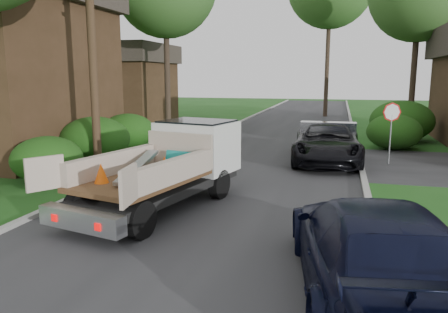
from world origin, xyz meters
name	(u,v)px	position (x,y,z in m)	size (l,w,h in m)	color
ground	(195,226)	(0.00, 0.00, 0.00)	(120.00, 120.00, 0.00)	#1B4F16
road	(265,154)	(0.00, 10.00, 0.00)	(8.00, 90.00, 0.02)	#28282B
curb_left	(180,149)	(-4.10, 10.00, 0.06)	(0.20, 90.00, 0.12)	#9E9E99
curb_right	(359,157)	(4.10, 10.00, 0.06)	(0.20, 90.00, 0.12)	#9E9E99
stop_sign	(391,120)	(5.20, 9.00, 1.78)	(0.71, 0.32, 2.48)	slate
utility_pole	(91,28)	(-5.48, 4.98, 5.17)	(2.42, 1.25, 10.00)	#382619
house_left_far	(120,82)	(-13.50, 22.00, 3.05)	(7.56, 7.56, 6.00)	#3A2717
hedge_left_a	(47,159)	(-6.20, 3.00, 0.77)	(2.34, 2.34, 1.53)	#11430F
hedge_left_b	(95,139)	(-6.50, 6.50, 0.94)	(2.86, 2.86, 1.87)	#11430F
hedge_left_c	(128,131)	(-6.80, 10.00, 0.85)	(2.60, 2.60, 1.70)	#11430F
hedge_right_a	(394,132)	(5.80, 13.00, 0.85)	(2.60, 2.60, 1.70)	#11430F
hedge_right_b	(402,121)	(6.50, 16.00, 1.10)	(3.38, 3.38, 2.21)	#11430F
flatbed_truck	(177,160)	(-1.13, 1.89, 1.20)	(3.66, 6.20, 2.21)	black
black_pickup	(327,143)	(2.77, 8.81, 0.80)	(2.64, 5.73, 1.59)	black
navy_suv	(373,249)	(3.80, -2.50, 0.82)	(2.30, 5.66, 1.64)	black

